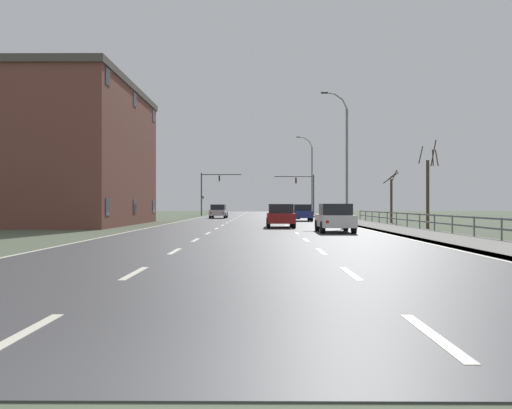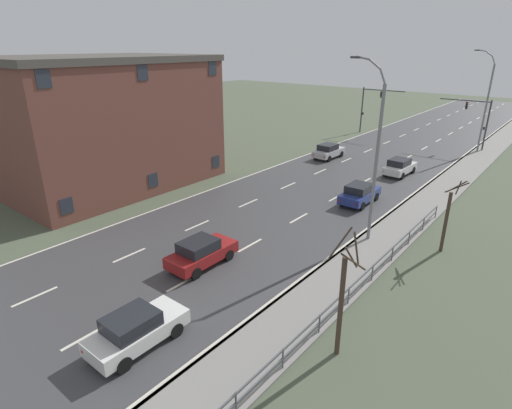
% 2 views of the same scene
% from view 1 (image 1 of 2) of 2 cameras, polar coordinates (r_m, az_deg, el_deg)
% --- Properties ---
extents(ground_plane, '(160.00, 160.00, 0.12)m').
position_cam_1_polar(ground_plane, '(51.98, -0.02, -1.79)').
color(ground_plane, '#4C5642').
extents(road_asphalt_strip, '(14.00, 120.00, 0.03)m').
position_cam_1_polar(road_asphalt_strip, '(63.97, 0.06, -1.40)').
color(road_asphalt_strip, '#3D3D3F').
rests_on(road_asphalt_strip, ground).
extents(sidewalk_right, '(3.00, 120.00, 0.12)m').
position_cam_1_polar(sidewalk_right, '(64.48, 7.57, -1.35)').
color(sidewalk_right, gray).
rests_on(sidewalk_right, ground).
extents(guardrail, '(0.07, 39.69, 1.00)m').
position_cam_1_polar(guardrail, '(31.39, 17.97, -1.51)').
color(guardrail, '#515459').
rests_on(guardrail, ground).
extents(street_lamp_midground, '(2.24, 0.24, 10.91)m').
position_cam_1_polar(street_lamp_midground, '(44.37, 9.64, 4.94)').
color(street_lamp_midground, slate).
rests_on(street_lamp_midground, ground).
extents(street_lamp_distant, '(2.29, 0.24, 10.99)m').
position_cam_1_polar(street_lamp_distant, '(73.10, 5.97, 2.99)').
color(street_lamp_distant, slate).
rests_on(street_lamp_distant, ground).
extents(traffic_signal_right, '(5.54, 0.36, 5.75)m').
position_cam_1_polar(traffic_signal_right, '(73.82, 5.42, 1.75)').
color(traffic_signal_right, '#38383A').
rests_on(traffic_signal_right, ground).
extents(traffic_signal_left, '(5.74, 0.36, 6.10)m').
position_cam_1_polar(traffic_signal_left, '(75.14, -5.10, 1.89)').
color(traffic_signal_left, '#38383A').
rests_on(traffic_signal_left, ground).
extents(car_mid_centre, '(1.97, 4.17, 1.57)m').
position_cam_1_polar(car_mid_centre, '(58.50, 3.87, -0.75)').
color(car_mid_centre, silver).
rests_on(car_mid_centre, ground).
extents(car_near_left, '(1.84, 4.10, 1.57)m').
position_cam_1_polar(car_near_left, '(28.93, 8.52, -1.44)').
color(car_near_left, silver).
rests_on(car_near_left, ground).
extents(car_distant, '(1.88, 4.12, 1.57)m').
position_cam_1_polar(car_distant, '(49.34, 4.95, -0.87)').
color(car_distant, navy).
rests_on(car_distant, ground).
extents(car_far_right, '(1.84, 4.10, 1.57)m').
position_cam_1_polar(car_far_right, '(34.88, 2.66, -1.21)').
color(car_far_right, maroon).
rests_on(car_far_right, ground).
extents(car_near_right, '(1.92, 4.14, 1.57)m').
position_cam_1_polar(car_near_right, '(59.69, -4.07, -0.74)').
color(car_near_right, '#B7B7BC').
rests_on(car_near_right, ground).
extents(brick_building, '(12.66, 17.02, 10.66)m').
position_cam_1_polar(brick_building, '(43.28, -21.05, 5.03)').
color(brick_building, brown).
rests_on(brick_building, ground).
extents(bare_tree_mid, '(1.39, 1.48, 5.60)m').
position_cam_1_polar(bare_tree_mid, '(35.02, 18.12, 1.60)').
color(bare_tree_mid, '#423328').
rests_on(bare_tree_mid, ground).
extents(bare_tree_far, '(1.29, 0.96, 4.52)m').
position_cam_1_polar(bare_tree_far, '(46.42, 14.43, 0.68)').
color(bare_tree_far, '#423328').
rests_on(bare_tree_far, ground).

